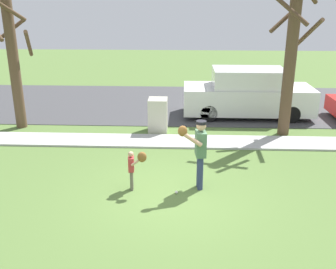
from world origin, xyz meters
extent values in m
plane|color=#567538|center=(0.00, 3.50, 0.00)|extent=(48.00, 48.00, 0.00)
cube|color=#B2B2AD|center=(0.00, 3.60, 0.03)|extent=(36.00, 1.20, 0.06)
cube|color=#424244|center=(0.00, 8.60, 0.01)|extent=(36.00, 6.80, 0.02)
cylinder|color=navy|center=(0.62, 0.30, 0.43)|extent=(0.14, 0.14, 0.87)
cylinder|color=navy|center=(0.60, 0.47, 0.43)|extent=(0.14, 0.14, 0.87)
cube|color=#4C7251|center=(0.61, 0.38, 1.18)|extent=(0.28, 0.44, 0.61)
sphere|color=tan|center=(0.61, 0.38, 1.62)|extent=(0.24, 0.24, 0.24)
cylinder|color=black|center=(0.61, 0.38, 1.71)|extent=(0.25, 0.25, 0.07)
cylinder|color=tan|center=(0.38, 0.10, 1.40)|extent=(0.54, 0.15, 0.41)
ellipsoid|color=brown|center=(0.18, 0.08, 1.59)|extent=(0.23, 0.16, 0.26)
cylinder|color=tan|center=(0.59, 0.64, 1.19)|extent=(0.10, 0.10, 0.58)
cylinder|color=#6B6656|center=(-1.06, 0.26, 0.25)|extent=(0.08, 0.08, 0.50)
cylinder|color=#6B6656|center=(-1.05, 0.17, 0.25)|extent=(0.08, 0.08, 0.50)
cube|color=#B73838|center=(-1.06, 0.22, 0.68)|extent=(0.16, 0.25, 0.36)
sphere|color=tan|center=(-1.06, 0.22, 0.94)|extent=(0.14, 0.14, 0.14)
cylinder|color=tan|center=(-1.07, 0.36, 0.69)|extent=(0.06, 0.06, 0.34)
cylinder|color=tan|center=(-0.89, 0.08, 0.81)|extent=(0.31, 0.09, 0.24)
ellipsoid|color=brown|center=(-0.78, 0.09, 0.92)|extent=(0.23, 0.16, 0.26)
sphere|color=white|center=(0.04, 0.04, 0.04)|extent=(0.07, 0.07, 0.07)
cube|color=beige|center=(-0.72, 4.72, 0.59)|extent=(0.65, 0.70, 1.17)
cylinder|color=brown|center=(3.64, 4.58, 2.62)|extent=(0.38, 0.38, 5.23)
cylinder|color=brown|center=(4.17, 4.75, 3.40)|extent=(0.54, 1.37, 1.03)
cylinder|color=brown|center=(3.41, 4.97, 3.82)|extent=(1.05, 0.69, 0.86)
cylinder|color=brown|center=(3.22, 4.10, 4.24)|extent=(1.26, 1.12, 1.14)
cylinder|color=brown|center=(-5.75, 4.96, 2.29)|extent=(0.37, 0.37, 4.59)
cylinder|color=brown|center=(-5.21, 5.12, 2.98)|extent=(0.53, 1.36, 1.02)
cylinder|color=brown|center=(-5.98, 5.35, 3.35)|extent=(1.05, 0.69, 0.85)
cylinder|color=brown|center=(-5.50, 4.66, 4.08)|extent=(0.84, 0.72, 0.74)
cube|color=silver|center=(2.68, 6.74, 0.70)|extent=(5.00, 1.95, 1.00)
cube|color=silver|center=(2.68, 6.74, 1.55)|extent=(2.75, 1.79, 0.70)
cylinder|color=black|center=(1.13, 5.88, 0.34)|extent=(0.64, 0.22, 0.64)
cylinder|color=black|center=(1.13, 7.61, 0.34)|extent=(0.64, 0.22, 0.64)
cylinder|color=black|center=(4.23, 5.88, 0.34)|extent=(0.64, 0.22, 0.64)
cylinder|color=black|center=(4.23, 7.61, 0.34)|extent=(0.64, 0.22, 0.64)
camera|label=1|loc=(0.22, -8.38, 4.47)|focal=41.70mm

